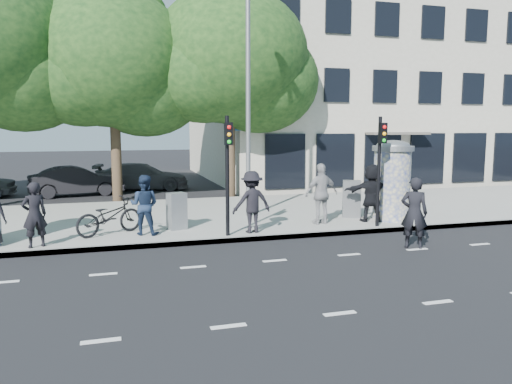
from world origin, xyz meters
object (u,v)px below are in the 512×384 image
object	(u,v)px
ped_c	(144,205)
car_mid	(76,181)
ped_e	(322,194)
ped_b	(34,215)
man_road	(414,213)
ad_column_right	(392,178)
cabinet_right	(352,199)
ped_f	(372,193)
car_right	(142,177)
traffic_pole_far	(380,160)
ped_d	(252,202)
bicycle	(109,216)
street_lamp	(249,80)
traffic_pole_near	(228,163)
cabinet_left	(177,211)

from	to	relation	value
ped_c	car_mid	world-z (taller)	ped_c
ped_e	ped_b	bearing A→B (deg)	-1.45
man_road	ad_column_right	bearing A→B (deg)	-77.27
cabinet_right	car_mid	world-z (taller)	cabinet_right
car_mid	ped_f	bearing A→B (deg)	-145.98
ad_column_right	ped_c	xyz separation A→B (m)	(-8.07, -0.05, -0.52)
ped_b	car_right	xyz separation A→B (m)	(3.46, 12.47, -0.32)
car_mid	cabinet_right	bearing A→B (deg)	-144.25
traffic_pole_far	cabinet_right	world-z (taller)	traffic_pole_far
ped_c	ped_e	distance (m)	5.54
ped_c	ped_d	bearing A→B (deg)	-169.04
ped_e	ped_f	size ratio (longest dim) A/B	1.02
man_road	ped_b	bearing A→B (deg)	20.63
ped_d	cabinet_right	bearing A→B (deg)	-167.36
traffic_pole_far	bicycle	bearing A→B (deg)	172.04
ped_b	car_right	size ratio (longest dim) A/B	0.36
street_lamp	ped_e	bearing A→B (deg)	-46.13
ped_c	car_right	bearing A→B (deg)	-71.17
ped_d	ped_f	world-z (taller)	ped_f
ped_d	car_mid	distance (m)	12.15
ped_c	ped_b	bearing A→B (deg)	37.24
ad_column_right	car_right	world-z (taller)	ad_column_right
traffic_pole_near	ped_d	bearing A→B (deg)	18.59
ped_c	ped_e	bearing A→B (deg)	-157.55
street_lamp	man_road	bearing A→B (deg)	-57.71
ped_d	car_right	world-z (taller)	ped_d
traffic_pole_far	ped_f	xyz separation A→B (m)	(0.21, 0.80, -1.13)
ped_f	car_right	world-z (taller)	ped_f
traffic_pole_near	ped_d	distance (m)	1.43
ped_e	car_mid	xyz separation A→B (m)	(-7.99, 10.19, -0.43)
traffic_pole_near	ped_b	bearing A→B (deg)	178.97
street_lamp	car_mid	size ratio (longest dim) A/B	1.90
ped_e	ped_f	bearing A→B (deg)	170.01
man_road	cabinet_right	distance (m)	3.89
traffic_pole_near	ped_b	xyz separation A→B (m)	(-5.08, 0.09, -1.23)
ped_e	car_right	size ratio (longest dim) A/B	0.41
street_lamp	ped_d	size ratio (longest dim) A/B	4.41
ped_b	street_lamp	bearing A→B (deg)	-178.74
ped_c	cabinet_left	bearing A→B (deg)	-132.31
ad_column_right	traffic_pole_near	distance (m)	5.91
ped_e	man_road	world-z (taller)	ped_e
ped_f	ped_e	bearing A→B (deg)	13.95
car_mid	man_road	bearing A→B (deg)	-154.40
car_mid	ped_c	bearing A→B (deg)	-175.93
ped_b	car_mid	distance (m)	11.01
ped_f	ped_d	bearing A→B (deg)	24.30
ped_f	car_right	bearing A→B (deg)	-43.60
street_lamp	car_mid	bearing A→B (deg)	126.59
ped_d	bicycle	world-z (taller)	ped_d
car_mid	street_lamp	bearing A→B (deg)	-152.81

